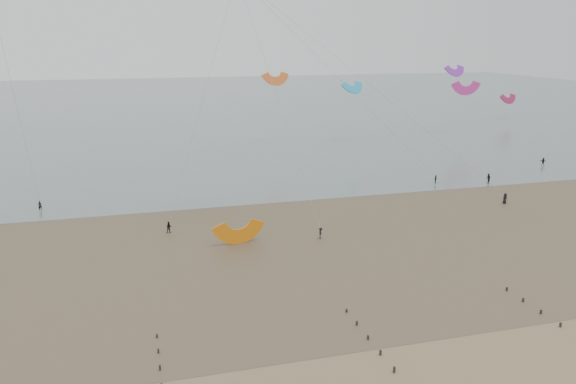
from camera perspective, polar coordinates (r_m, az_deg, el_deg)
The scene contains 4 objects.
sea_and_shore at distance 73.99m, azimuth -6.23°, elevation -5.05°, with size 500.00×665.00×0.03m.
kitesurfers at distance 97.11m, azimuth 13.05°, elevation 0.13°, with size 97.81×30.90×1.85m.
grounded_kite at distance 73.27m, azimuth -4.99°, elevation -5.24°, with size 5.87×3.08×4.47m, color orange, non-canonical shape.
kites_airborne at distance 126.23m, azimuth -15.39°, elevation 13.81°, with size 232.43×123.94×42.37m.
Camera 1 is at (-14.52, -34.16, 25.80)m, focal length 35.00 mm.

